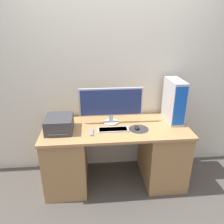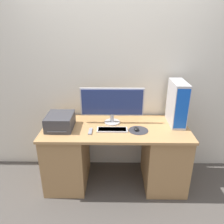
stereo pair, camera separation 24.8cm
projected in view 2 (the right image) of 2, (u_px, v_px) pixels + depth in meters
name	position (u px, v px, depth m)	size (l,w,h in m)	color
ground_plane	(115.00, 201.00, 2.53)	(12.00, 12.00, 0.00)	#4C4742
wall_back	(116.00, 71.00, 2.72)	(6.40, 0.05, 2.70)	silver
desk	(116.00, 154.00, 2.70)	(1.70, 0.72, 0.78)	tan
monitor	(112.00, 103.00, 2.57)	(0.75, 0.19, 0.44)	#B7B7BC
keyboard	(112.00, 130.00, 2.47)	(0.34, 0.12, 0.02)	silver
mousepad	(138.00, 130.00, 2.47)	(0.23, 0.23, 0.00)	#2D2D33
mouse	(136.00, 129.00, 2.46)	(0.05, 0.08, 0.04)	black
computer_tower	(177.00, 103.00, 2.56)	(0.16, 0.40, 0.52)	#B2B2B7
printer	(60.00, 121.00, 2.51)	(0.30, 0.35, 0.16)	#38383D
remote_control	(90.00, 131.00, 2.44)	(0.04, 0.15, 0.02)	gray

